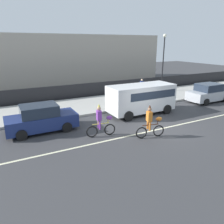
{
  "coord_description": "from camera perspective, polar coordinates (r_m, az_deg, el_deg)",
  "views": [
    {
      "loc": [
        -8.6,
        -10.26,
        5.09
      ],
      "look_at": [
        -2.58,
        1.2,
        1.0
      ],
      "focal_mm": 35.0,
      "sensor_mm": 36.0,
      "label": 1
    }
  ],
  "objects": [
    {
      "name": "fence_line",
      "position": [
        21.91,
        -4.03,
        5.93
      ],
      "size": [
        40.0,
        0.08,
        1.4
      ],
      "primitive_type": "cube",
      "color": "black",
      "rests_on": "ground"
    },
    {
      "name": "pedestrian_onlooker",
      "position": [
        21.8,
        7.75,
        6.59
      ],
      "size": [
        0.32,
        0.2,
        1.62
      ],
      "color": "#33333D",
      "rests_on": "sidewalk_curb"
    },
    {
      "name": "parked_van_white",
      "position": [
        16.42,
        7.82,
        3.94
      ],
      "size": [
        5.0,
        2.22,
        2.18
      ],
      "color": "white",
      "rests_on": "ground"
    },
    {
      "name": "building_backdrop",
      "position": [
        28.88,
        -16.94,
        12.72
      ],
      "size": [
        28.0,
        8.0,
        6.07
      ],
      "primitive_type": "cube",
      "color": "#B2A899",
      "rests_on": "ground"
    },
    {
      "name": "parked_car_navy",
      "position": [
        13.71,
        -18.01,
        -1.68
      ],
      "size": [
        4.1,
        1.92,
        1.64
      ],
      "color": "navy",
      "rests_on": "ground"
    },
    {
      "name": "sidewalk_curb",
      "position": [
        19.5,
        -0.54,
        2.62
      ],
      "size": [
        60.0,
        5.0,
        0.15
      ],
      "primitive_type": "cube",
      "color": "#ADAAA3",
      "rests_on": "ground"
    },
    {
      "name": "road_centre_line",
      "position": [
        13.97,
        12.75,
        -4.28
      ],
      "size": [
        36.0,
        0.14,
        0.01
      ],
      "primitive_type": "cube",
      "color": "beige",
      "rests_on": "ground"
    },
    {
      "name": "parade_cyclist_orange",
      "position": [
        12.33,
        10.09,
        -2.92
      ],
      "size": [
        1.7,
        0.55,
        1.92
      ],
      "color": "black",
      "rests_on": "ground"
    },
    {
      "name": "parked_car_silver",
      "position": [
        21.67,
        23.92,
        4.54
      ],
      "size": [
        4.1,
        1.92,
        1.64
      ],
      "color": "#B7BABF",
      "rests_on": "ground"
    },
    {
      "name": "parade_cyclist_purple",
      "position": [
        12.32,
        -2.87,
        -2.67
      ],
      "size": [
        1.71,
        0.52,
        1.92
      ],
      "color": "black",
      "rests_on": "ground"
    },
    {
      "name": "street_lamp_post",
      "position": [
        24.13,
        13.33,
        14.46
      ],
      "size": [
        0.36,
        0.36,
        5.86
      ],
      "color": "black",
      "rests_on": "sidewalk_curb"
    },
    {
      "name": "ground_plane",
      "position": [
        14.33,
        11.46,
        -3.65
      ],
      "size": [
        80.0,
        80.0,
        0.0
      ],
      "primitive_type": "plane",
      "color": "#38383A"
    }
  ]
}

